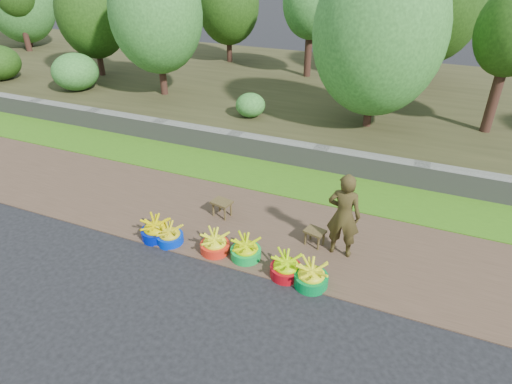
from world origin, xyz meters
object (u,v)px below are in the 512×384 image
at_px(basin_a, 156,230).
at_px(stool_left, 222,204).
at_px(basin_b, 170,235).
at_px(vendor_woman, 344,215).
at_px(stool_right, 315,233).
at_px(basin_d, 246,250).
at_px(basin_e, 286,267).
at_px(basin_f, 311,276).
at_px(basin_c, 215,244).

distance_m(basin_a, stool_left, 1.36).
relative_size(basin_b, vendor_woman, 0.31).
xyz_separation_m(basin_b, stool_right, (2.40, 0.93, 0.10)).
height_order(stool_right, vendor_woman, vendor_woman).
distance_m(basin_b, vendor_woman, 3.06).
height_order(basin_d, basin_e, basin_d).
bearing_deg(basin_f, basin_b, 178.26).
bearing_deg(basin_a, vendor_woman, 15.04).
distance_m(basin_e, vendor_woman, 1.28).
bearing_deg(basin_b, basin_d, 5.23).
height_order(basin_d, stool_left, basin_d).
relative_size(basin_c, stool_left, 1.22).
bearing_deg(basin_d, basin_c, -174.31).
distance_m(stool_right, vendor_woman, 0.70).
distance_m(stool_left, stool_right, 1.93).
height_order(basin_a, stool_left, basin_a).
xyz_separation_m(basin_e, stool_left, (-1.73, 1.15, 0.11)).
bearing_deg(stool_right, vendor_woman, -5.82).
bearing_deg(basin_d, stool_right, 39.26).
bearing_deg(basin_a, basin_c, 2.46).
xyz_separation_m(stool_right, vendor_woman, (0.47, -0.05, 0.52)).
relative_size(basin_a, basin_c, 1.04).
bearing_deg(stool_left, basin_d, -46.37).
bearing_deg(basin_f, basin_d, 170.14).
distance_m(basin_c, basin_d, 0.56).
bearing_deg(basin_c, stool_left, 110.41).
xyz_separation_m(basin_a, vendor_woman, (3.18, 0.85, 0.61)).
relative_size(basin_b, stool_right, 1.19).
bearing_deg(basin_f, basin_c, 175.00).
relative_size(basin_e, stool_left, 1.23).
distance_m(basin_d, basin_e, 0.79).
height_order(basin_e, stool_right, basin_e).
bearing_deg(stool_right, basin_e, -101.69).
relative_size(basin_c, basin_e, 0.99).
distance_m(basin_a, basin_b, 0.31).
bearing_deg(basin_c, vendor_woman, 21.90).
bearing_deg(basin_d, basin_f, -9.86).
bearing_deg(stool_left, basin_f, -29.18).
bearing_deg(basin_d, basin_e, -11.20).
distance_m(basin_d, stool_right, 1.26).
bearing_deg(vendor_woman, stool_right, -6.35).
xyz_separation_m(basin_d, basin_e, (0.78, -0.15, -0.00)).
distance_m(basin_c, stool_right, 1.76).
distance_m(basin_b, basin_c, 0.87).
height_order(basin_d, stool_right, basin_d).
distance_m(basin_a, basin_d, 1.74).
bearing_deg(vendor_woman, stool_left, -6.46).
relative_size(basin_b, basin_e, 0.92).
relative_size(basin_f, stool_right, 1.34).
bearing_deg(basin_b, basin_c, 4.94).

